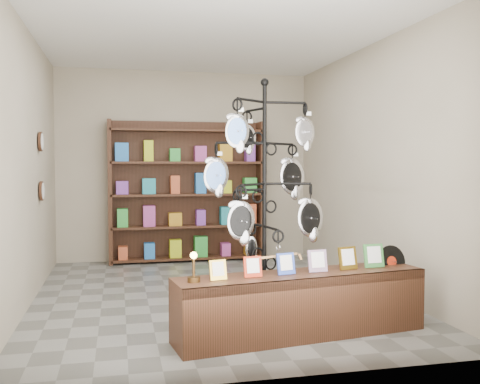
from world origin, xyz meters
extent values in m
plane|color=slate|center=(0.00, 0.00, 0.00)|extent=(5.00, 5.00, 0.00)
plane|color=#AFA38D|center=(0.00, 2.50, 1.50)|extent=(4.00, 0.00, 4.00)
plane|color=#AFA38D|center=(0.00, -2.50, 1.50)|extent=(4.00, 0.00, 4.00)
plane|color=#AFA38D|center=(-2.00, 0.00, 1.50)|extent=(0.00, 5.00, 5.00)
plane|color=#AFA38D|center=(2.00, 0.00, 1.50)|extent=(0.00, 5.00, 5.00)
plane|color=white|center=(0.00, 0.00, 3.00)|extent=(5.00, 5.00, 0.00)
cylinder|color=black|center=(0.27, -1.29, 0.02)|extent=(0.59, 0.59, 0.03)
cylinder|color=black|center=(0.27, -1.29, 1.13)|extent=(0.05, 0.05, 2.26)
sphere|color=black|center=(0.27, -1.29, 2.28)|extent=(0.08, 0.08, 0.08)
ellipsoid|color=silver|center=(0.20, -1.06, 0.71)|extent=(0.12, 0.07, 0.24)
cube|color=tan|center=(0.31, -1.61, 0.72)|extent=(0.41, 0.17, 0.04)
cube|color=black|center=(0.52, -1.64, 0.28)|extent=(2.34, 0.78, 0.56)
cube|color=gold|center=(-0.26, -1.74, 0.65)|extent=(0.15, 0.07, 0.17)
cube|color=#B1260E|center=(0.05, -1.70, 0.65)|extent=(0.16, 0.08, 0.18)
cube|color=#263FA5|center=(0.36, -1.66, 0.66)|extent=(0.17, 0.08, 0.19)
cube|color=#E54C33|center=(0.67, -1.61, 0.66)|extent=(0.18, 0.08, 0.20)
cube|color=gold|center=(0.98, -1.57, 0.67)|extent=(0.19, 0.09, 0.21)
cube|color=#337233|center=(1.26, -1.53, 0.67)|extent=(0.20, 0.09, 0.22)
cylinder|color=black|center=(1.49, -1.45, 0.59)|extent=(0.32, 0.11, 0.31)
cylinder|color=#B1260E|center=(1.49, -1.45, 0.59)|extent=(0.11, 0.04, 0.10)
cylinder|color=#432C13|center=(-0.46, -1.77, 0.58)|extent=(0.10, 0.10, 0.04)
cylinder|color=#432C13|center=(-0.46, -1.77, 0.68)|extent=(0.02, 0.02, 0.15)
sphere|color=#FFBF59|center=(-0.46, -1.77, 0.78)|extent=(0.06, 0.06, 0.06)
cube|color=black|center=(0.00, 2.44, 1.10)|extent=(2.40, 0.04, 2.20)
cube|color=black|center=(-1.18, 2.28, 1.10)|extent=(0.06, 0.36, 2.20)
cube|color=black|center=(1.18, 2.28, 1.10)|extent=(0.06, 0.36, 2.20)
cube|color=black|center=(0.00, 2.28, 0.05)|extent=(2.36, 0.36, 0.04)
cube|color=black|center=(0.00, 2.28, 0.55)|extent=(2.36, 0.36, 0.03)
cube|color=black|center=(0.00, 2.28, 1.05)|extent=(2.36, 0.36, 0.04)
cube|color=black|center=(0.00, 2.28, 1.55)|extent=(2.36, 0.36, 0.04)
cube|color=black|center=(0.00, 2.28, 2.05)|extent=(2.36, 0.36, 0.04)
cylinder|color=black|center=(-1.97, 0.80, 1.80)|extent=(0.03, 0.24, 0.24)
cylinder|color=black|center=(-1.97, 0.80, 1.20)|extent=(0.03, 0.24, 0.24)
camera|label=1|loc=(-1.05, -6.07, 1.53)|focal=40.00mm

